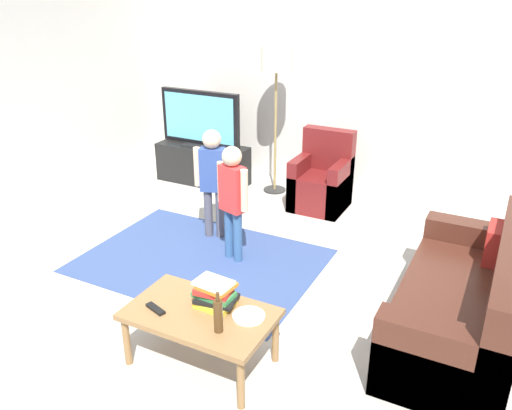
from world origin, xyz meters
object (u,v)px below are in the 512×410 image
plate (249,316)px  child_center (233,193)px  floor_lamp (276,66)px  book_stack (215,294)px  tv_stand (203,164)px  tv_remote (156,309)px  couch (469,306)px  coffee_table (200,318)px  bottle (218,315)px  tv (200,119)px  armchair (322,182)px  child_near_tv (213,174)px

plate → child_center: bearing=123.5°
floor_lamp → book_stack: (0.99, -3.05, -1.03)m
tv_stand → tv_remote: (1.63, -3.13, 0.19)m
child_center → book_stack: (0.59, -1.28, -0.16)m
couch → coffee_table: bearing=-145.0°
child_center → bottle: child_center is taller
child_center → book_stack: 1.42m
floor_lamp → tv_stand: bearing=-171.1°
tv → coffee_table: tv is taller
tv_stand → book_stack: 3.51m
book_stack → bottle: 0.29m
armchair → child_near_tv: 1.49m
couch → child_center: size_ratio=1.60×
coffee_table → book_stack: 0.19m
armchair → book_stack: armchair is taller
tv_stand → plate: bearing=-52.5°
floor_lamp → coffee_table: (0.94, -3.16, -1.17)m
book_stack → tv_remote: 0.41m
child_center → armchair: bearing=79.4°
armchair → book_stack: 2.88m
book_stack → child_near_tv: bearing=121.9°
child_center → tv_remote: (0.26, -1.52, -0.25)m
tv_stand → tv_remote: tv_stand is taller
child_near_tv → child_center: (0.41, -0.33, -0.01)m
tv_stand → bottle: 3.80m
couch → book_stack: couch is taller
tv → tv_remote: (1.63, -3.11, -0.42)m
tv_stand → tv: size_ratio=1.09×
tv_stand → coffee_table: bearing=-57.6°
bottle → tv_remote: size_ratio=1.68×
tv_stand → couch: (3.51, -1.89, 0.05)m
child_near_tv → coffee_table: 1.99m
floor_lamp → book_stack: size_ratio=5.78×
child_near_tv → plate: (1.27, -1.62, -0.26)m
book_stack → armchair: bearing=95.8°
child_near_tv → tv_remote: bearing=-70.0°
armchair → coffee_table: armchair is taller
child_near_tv → plate: child_near_tv is taller
armchair → plate: size_ratio=4.09×
coffee_table → book_stack: book_stack is taller
tv_stand → armchair: size_ratio=1.33×
couch → book_stack: 1.86m
tv_stand → coffee_table: 3.57m
coffee_table → plate: plate is taller
tv_stand → tv: tv is taller
child_near_tv → child_center: size_ratio=1.02×
coffee_table → floor_lamp: bearing=106.6°
tv → couch: tv is taller
armchair → floor_lamp: 1.44m
couch → bottle: size_ratio=6.30×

